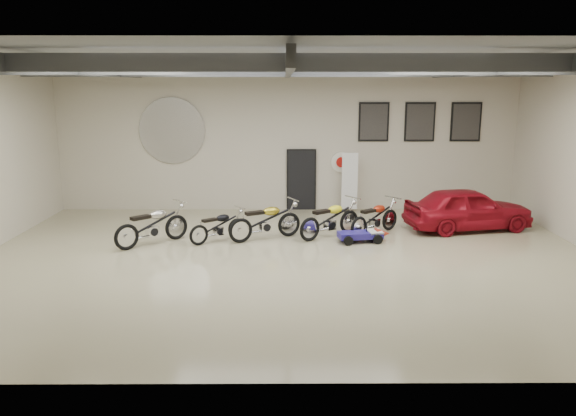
{
  "coord_description": "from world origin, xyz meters",
  "views": [
    {
      "loc": [
        -0.09,
        -13.63,
        4.38
      ],
      "look_at": [
        0.0,
        1.2,
        1.1
      ],
      "focal_mm": 35.0,
      "sensor_mm": 36.0,
      "label": 1
    }
  ],
  "objects_px": {
    "motorcycle_black": "(218,226)",
    "motorcycle_silver": "(152,224)",
    "go_kart": "(365,232)",
    "vintage_car": "(468,209)",
    "banner_stand": "(350,184)",
    "motorcycle_gold": "(265,220)",
    "motorcycle_red": "(375,217)",
    "motorcycle_yellow": "(330,218)"
  },
  "relations": [
    {
      "from": "go_kart",
      "to": "vintage_car",
      "type": "distance_m",
      "value": 3.64
    },
    {
      "from": "go_kart",
      "to": "motorcycle_red",
      "type": "bearing_deg",
      "value": 53.92
    },
    {
      "from": "motorcycle_silver",
      "to": "go_kart",
      "type": "distance_m",
      "value": 5.97
    },
    {
      "from": "banner_stand",
      "to": "motorcycle_gold",
      "type": "bearing_deg",
      "value": -121.75
    },
    {
      "from": "motorcycle_gold",
      "to": "go_kart",
      "type": "height_order",
      "value": "motorcycle_gold"
    },
    {
      "from": "banner_stand",
      "to": "motorcycle_black",
      "type": "height_order",
      "value": "banner_stand"
    },
    {
      "from": "motorcycle_silver",
      "to": "motorcycle_red",
      "type": "xyz_separation_m",
      "value": [
        6.36,
        1.08,
        -0.06
      ]
    },
    {
      "from": "motorcycle_yellow",
      "to": "go_kart",
      "type": "xyz_separation_m",
      "value": [
        0.95,
        -0.51,
        -0.28
      ]
    },
    {
      "from": "motorcycle_yellow",
      "to": "vintage_car",
      "type": "relative_size",
      "value": 0.56
    },
    {
      "from": "motorcycle_black",
      "to": "motorcycle_silver",
      "type": "bearing_deg",
      "value": 151.75
    },
    {
      "from": "banner_stand",
      "to": "vintage_car",
      "type": "distance_m",
      "value": 4.15
    },
    {
      "from": "go_kart",
      "to": "vintage_car",
      "type": "bearing_deg",
      "value": 12.51
    },
    {
      "from": "go_kart",
      "to": "vintage_car",
      "type": "relative_size",
      "value": 0.39
    },
    {
      "from": "motorcycle_red",
      "to": "motorcycle_black",
      "type": "bearing_deg",
      "value": 148.56
    },
    {
      "from": "motorcycle_black",
      "to": "motorcycle_gold",
      "type": "distance_m",
      "value": 1.35
    },
    {
      "from": "motorcycle_black",
      "to": "motorcycle_yellow",
      "type": "height_order",
      "value": "motorcycle_yellow"
    },
    {
      "from": "go_kart",
      "to": "motorcycle_silver",
      "type": "bearing_deg",
      "value": 172.67
    },
    {
      "from": "motorcycle_black",
      "to": "banner_stand",
      "type": "bearing_deg",
      "value": 4.11
    },
    {
      "from": "motorcycle_gold",
      "to": "motorcycle_red",
      "type": "bearing_deg",
      "value": -17.11
    },
    {
      "from": "motorcycle_silver",
      "to": "motorcycle_black",
      "type": "relative_size",
      "value": 1.24
    },
    {
      "from": "banner_stand",
      "to": "motorcycle_silver",
      "type": "xyz_separation_m",
      "value": [
        -5.94,
        -4.03,
        -0.43
      ]
    },
    {
      "from": "banner_stand",
      "to": "motorcycle_gold",
      "type": "xyz_separation_m",
      "value": [
        -2.81,
        -3.52,
        -0.43
      ]
    },
    {
      "from": "motorcycle_silver",
      "to": "go_kart",
      "type": "height_order",
      "value": "motorcycle_silver"
    },
    {
      "from": "motorcycle_silver",
      "to": "motorcycle_yellow",
      "type": "height_order",
      "value": "motorcycle_silver"
    },
    {
      "from": "motorcycle_black",
      "to": "motorcycle_yellow",
      "type": "relative_size",
      "value": 0.83
    },
    {
      "from": "motorcycle_black",
      "to": "motorcycle_red",
      "type": "bearing_deg",
      "value": -28.3
    },
    {
      "from": "motorcycle_yellow",
      "to": "vintage_car",
      "type": "bearing_deg",
      "value": -24.8
    },
    {
      "from": "motorcycle_silver",
      "to": "go_kart",
      "type": "xyz_separation_m",
      "value": [
        5.95,
        0.25,
        -0.3
      ]
    },
    {
      "from": "motorcycle_silver",
      "to": "motorcycle_red",
      "type": "distance_m",
      "value": 6.45
    },
    {
      "from": "banner_stand",
      "to": "motorcycle_black",
      "type": "distance_m",
      "value": 5.6
    },
    {
      "from": "motorcycle_red",
      "to": "motorcycle_silver",
      "type": "bearing_deg",
      "value": 148.57
    },
    {
      "from": "motorcycle_black",
      "to": "motorcycle_red",
      "type": "relative_size",
      "value": 0.89
    },
    {
      "from": "motorcycle_red",
      "to": "vintage_car",
      "type": "xyz_separation_m",
      "value": [
        2.94,
        0.54,
        0.14
      ]
    },
    {
      "from": "motorcycle_red",
      "to": "go_kart",
      "type": "bearing_deg",
      "value": -157.37
    },
    {
      "from": "banner_stand",
      "to": "motorcycle_yellow",
      "type": "relative_size",
      "value": 0.94
    },
    {
      "from": "banner_stand",
      "to": "motorcycle_black",
      "type": "bearing_deg",
      "value": -131.21
    },
    {
      "from": "vintage_car",
      "to": "motorcycle_gold",
      "type": "bearing_deg",
      "value": 89.11
    },
    {
      "from": "go_kart",
      "to": "motorcycle_yellow",
      "type": "bearing_deg",
      "value": 141.96
    },
    {
      "from": "motorcycle_yellow",
      "to": "motorcycle_red",
      "type": "distance_m",
      "value": 1.39
    },
    {
      "from": "motorcycle_yellow",
      "to": "vintage_car",
      "type": "distance_m",
      "value": 4.38
    },
    {
      "from": "motorcycle_black",
      "to": "motorcycle_gold",
      "type": "relative_size",
      "value": 0.81
    },
    {
      "from": "motorcycle_silver",
      "to": "motorcycle_yellow",
      "type": "bearing_deg",
      "value": -34.26
    }
  ]
}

